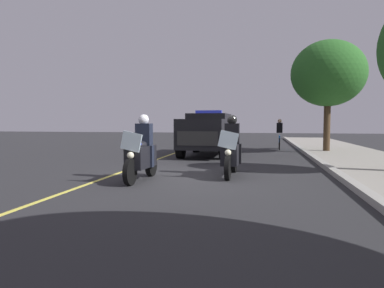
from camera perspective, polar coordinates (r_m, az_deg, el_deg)
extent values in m
plane|color=#28282B|center=(9.82, -0.12, -5.28)|extent=(80.00, 80.00, 0.00)
cube|color=#9E9B93|center=(9.84, 23.51, -5.13)|extent=(48.00, 0.24, 0.15)
cube|color=#E0D14C|center=(10.49, -12.23, -4.77)|extent=(48.00, 0.12, 0.01)
cylinder|color=black|center=(8.50, -10.09, -4.55)|extent=(0.64, 0.14, 0.64)
cylinder|color=black|center=(9.88, -6.69, -3.38)|extent=(0.64, 0.16, 0.64)
cube|color=black|center=(9.13, -8.32, -2.07)|extent=(1.21, 0.47, 0.56)
ellipsoid|color=black|center=(9.06, -8.46, -0.21)|extent=(0.57, 0.34, 0.24)
cube|color=silver|center=(8.52, -9.88, 0.41)|extent=(0.08, 0.56, 0.53)
sphere|color=#F9F4CC|center=(8.49, -10.02, -1.84)|extent=(0.17, 0.17, 0.17)
sphere|color=red|center=(8.70, -10.52, 0.01)|extent=(0.09, 0.09, 0.09)
sphere|color=#1933F2|center=(8.58, -8.56, -0.02)|extent=(0.09, 0.09, 0.09)
cube|color=black|center=(9.31, -7.84, 1.49)|extent=(0.29, 0.41, 0.60)
cube|color=black|center=(9.22, -6.78, -2.00)|extent=(0.18, 0.14, 0.56)
cube|color=black|center=(9.36, -9.09, -1.94)|extent=(0.18, 0.14, 0.56)
sphere|color=silver|center=(9.29, -7.91, 3.96)|extent=(0.28, 0.28, 0.28)
cylinder|color=black|center=(9.15, 5.86, -3.94)|extent=(0.64, 0.14, 0.64)
cylinder|color=black|center=(10.63, 6.85, -2.89)|extent=(0.64, 0.16, 0.64)
cube|color=black|center=(9.83, 6.39, -1.65)|extent=(1.21, 0.47, 0.56)
ellipsoid|color=black|center=(9.76, 6.37, 0.07)|extent=(0.57, 0.34, 0.24)
cube|color=silver|center=(9.18, 5.96, 0.67)|extent=(0.08, 0.56, 0.53)
sphere|color=#F9F4CC|center=(9.14, 5.90, -1.42)|extent=(0.17, 0.17, 0.17)
sphere|color=red|center=(9.33, 5.08, 0.29)|extent=(0.09, 0.09, 0.09)
sphere|color=#1933F2|center=(9.29, 7.03, 0.26)|extent=(0.09, 0.09, 0.09)
cube|color=black|center=(10.03, 6.56, 1.65)|extent=(0.29, 0.41, 0.60)
cube|color=black|center=(9.98, 7.64, -1.59)|extent=(0.18, 0.14, 0.56)
cube|color=black|center=(10.03, 5.36, -1.55)|extent=(0.18, 0.14, 0.56)
sphere|color=black|center=(10.00, 6.57, 3.94)|extent=(0.28, 0.28, 0.28)
cube|color=black|center=(15.93, 2.69, 1.81)|extent=(4.95, 2.03, 1.24)
cube|color=black|center=(16.22, 2.89, 4.32)|extent=(2.45, 1.81, 0.36)
cube|color=#2633D8|center=(16.02, 2.77, 5.25)|extent=(0.31, 1.21, 0.14)
cube|color=black|center=(13.58, 0.89, 0.91)|extent=(0.16, 1.62, 0.56)
cylinder|color=black|center=(14.29, 5.14, -0.89)|extent=(0.81, 0.30, 0.80)
cylinder|color=black|center=(14.64, -1.86, -0.77)|extent=(0.81, 0.30, 0.80)
cylinder|color=black|center=(17.36, 6.52, -0.11)|extent=(0.81, 0.30, 0.80)
cylinder|color=black|center=(17.65, 0.71, -0.03)|extent=(0.81, 0.30, 0.80)
cylinder|color=black|center=(19.39, 14.11, -0.02)|extent=(0.66, 0.06, 0.66)
cylinder|color=black|center=(20.48, 14.05, 0.17)|extent=(0.66, 0.06, 0.66)
cube|color=blue|center=(19.92, 14.09, 0.86)|extent=(1.00, 0.09, 0.36)
cube|color=black|center=(19.95, 14.11, 2.58)|extent=(0.25, 0.33, 0.56)
sphere|color=tan|center=(19.92, 14.13, 3.67)|extent=(0.22, 0.22, 0.22)
cylinder|color=#42301E|center=(18.47, 21.18, 2.64)|extent=(0.32, 0.32, 2.37)
ellipsoid|color=#286023|center=(18.63, 21.36, 10.70)|extent=(3.56, 3.56, 3.22)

